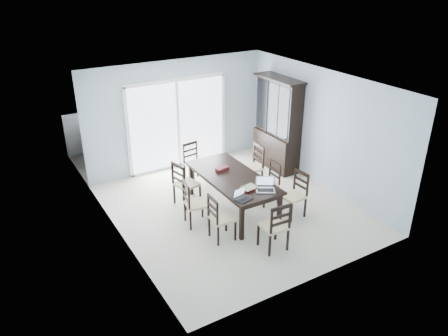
{
  "coord_description": "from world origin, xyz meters",
  "views": [
    {
      "loc": [
        -4.07,
        -6.53,
        4.53
      ],
      "look_at": [
        -0.19,
        0.0,
        0.97
      ],
      "focal_mm": 35.0,
      "sensor_mm": 36.0,
      "label": 1
    }
  ],
  "objects_px": {
    "chair_left_far": "(183,180)",
    "chair_end_near": "(277,222)",
    "chair_left_near": "(218,214)",
    "chair_right_far": "(254,161)",
    "chair_left_mid": "(192,199)",
    "laptop_dark": "(244,197)",
    "laptop_silver": "(266,188)",
    "cell_phone": "(260,193)",
    "hot_tub": "(130,140)",
    "chair_right_near": "(297,189)",
    "china_hutch": "(277,125)",
    "chair_end_far": "(193,158)",
    "game_box": "(222,169)",
    "dining_table": "(232,180)",
    "chair_right_mid": "(271,178)"
  },
  "relations": [
    {
      "from": "china_hutch",
      "to": "chair_left_near",
      "type": "distance_m",
      "value": 3.51
    },
    {
      "from": "cell_phone",
      "to": "chair_right_mid",
      "type": "bearing_deg",
      "value": 50.97
    },
    {
      "from": "chair_left_far",
      "to": "laptop_silver",
      "type": "relative_size",
      "value": 2.61
    },
    {
      "from": "hot_tub",
      "to": "laptop_silver",
      "type": "bearing_deg",
      "value": -77.16
    },
    {
      "from": "chair_left_near",
      "to": "chair_left_far",
      "type": "bearing_deg",
      "value": -178.08
    },
    {
      "from": "chair_left_mid",
      "to": "laptop_dark",
      "type": "distance_m",
      "value": 1.06
    },
    {
      "from": "chair_right_mid",
      "to": "cell_phone",
      "type": "height_order",
      "value": "chair_right_mid"
    },
    {
      "from": "laptop_dark",
      "to": "chair_end_near",
      "type": "bearing_deg",
      "value": -82.79
    },
    {
      "from": "game_box",
      "to": "hot_tub",
      "type": "bearing_deg",
      "value": 103.19
    },
    {
      "from": "chair_left_far",
      "to": "hot_tub",
      "type": "bearing_deg",
      "value": 169.47
    },
    {
      "from": "dining_table",
      "to": "chair_left_near",
      "type": "xyz_separation_m",
      "value": [
        -0.79,
        -0.79,
        -0.13
      ]
    },
    {
      "from": "chair_left_far",
      "to": "laptop_silver",
      "type": "bearing_deg",
      "value": 22.04
    },
    {
      "from": "chair_right_mid",
      "to": "laptop_dark",
      "type": "bearing_deg",
      "value": 125.26
    },
    {
      "from": "chair_left_far",
      "to": "chair_end_near",
      "type": "relative_size",
      "value": 1.02
    },
    {
      "from": "chair_end_far",
      "to": "laptop_silver",
      "type": "xyz_separation_m",
      "value": [
        0.27,
        -2.41,
        0.26
      ]
    },
    {
      "from": "chair_right_mid",
      "to": "game_box",
      "type": "distance_m",
      "value": 1.03
    },
    {
      "from": "cell_phone",
      "to": "hot_tub",
      "type": "xyz_separation_m",
      "value": [
        -0.88,
        4.54,
        -0.33
      ]
    },
    {
      "from": "china_hutch",
      "to": "chair_left_mid",
      "type": "relative_size",
      "value": 2.09
    },
    {
      "from": "chair_left_far",
      "to": "chair_end_near",
      "type": "height_order",
      "value": "chair_left_far"
    },
    {
      "from": "chair_end_far",
      "to": "cell_phone",
      "type": "bearing_deg",
      "value": 84.32
    },
    {
      "from": "chair_left_mid",
      "to": "cell_phone",
      "type": "bearing_deg",
      "value": 62.13
    },
    {
      "from": "chair_left_mid",
      "to": "laptop_silver",
      "type": "height_order",
      "value": "chair_left_mid"
    },
    {
      "from": "chair_left_mid",
      "to": "laptop_silver",
      "type": "distance_m",
      "value": 1.39
    },
    {
      "from": "chair_right_mid",
      "to": "hot_tub",
      "type": "xyz_separation_m",
      "value": [
        -1.68,
        3.8,
        -0.12
      ]
    },
    {
      "from": "china_hutch",
      "to": "cell_phone",
      "type": "distance_m",
      "value": 2.9
    },
    {
      "from": "chair_right_near",
      "to": "laptop_silver",
      "type": "relative_size",
      "value": 2.49
    },
    {
      "from": "chair_right_far",
      "to": "laptop_silver",
      "type": "bearing_deg",
      "value": 155.76
    },
    {
      "from": "china_hutch",
      "to": "laptop_silver",
      "type": "bearing_deg",
      "value": -131.24
    },
    {
      "from": "dining_table",
      "to": "chair_right_mid",
      "type": "height_order",
      "value": "chair_right_mid"
    },
    {
      "from": "chair_right_far",
      "to": "hot_tub",
      "type": "bearing_deg",
      "value": 33.16
    },
    {
      "from": "china_hutch",
      "to": "dining_table",
      "type": "bearing_deg",
      "value": -148.29
    },
    {
      "from": "chair_right_far",
      "to": "laptop_dark",
      "type": "relative_size",
      "value": 3.52
    },
    {
      "from": "chair_left_far",
      "to": "cell_phone",
      "type": "distance_m",
      "value": 1.72
    },
    {
      "from": "chair_left_far",
      "to": "laptop_silver",
      "type": "height_order",
      "value": "chair_left_far"
    },
    {
      "from": "chair_right_near",
      "to": "hot_tub",
      "type": "xyz_separation_m",
      "value": [
        -1.8,
        4.49,
        -0.14
      ]
    },
    {
      "from": "chair_left_near",
      "to": "laptop_silver",
      "type": "distance_m",
      "value": 1.02
    },
    {
      "from": "chair_left_mid",
      "to": "cell_phone",
      "type": "height_order",
      "value": "chair_left_mid"
    },
    {
      "from": "dining_table",
      "to": "chair_right_far",
      "type": "xyz_separation_m",
      "value": [
        0.95,
        0.64,
        -0.07
      ]
    },
    {
      "from": "chair_left_mid",
      "to": "chair_left_near",
      "type": "bearing_deg",
      "value": 22.73
    },
    {
      "from": "game_box",
      "to": "chair_right_far",
      "type": "bearing_deg",
      "value": 17.22
    },
    {
      "from": "laptop_dark",
      "to": "laptop_silver",
      "type": "bearing_deg",
      "value": -2.99
    },
    {
      "from": "chair_left_near",
      "to": "chair_right_far",
      "type": "height_order",
      "value": "chair_right_far"
    },
    {
      "from": "chair_right_near",
      "to": "hot_tub",
      "type": "relative_size",
      "value": 0.55
    },
    {
      "from": "chair_left_far",
      "to": "chair_right_far",
      "type": "bearing_deg",
      "value": 78.13
    },
    {
      "from": "chair_left_mid",
      "to": "chair_right_mid",
      "type": "distance_m",
      "value": 1.81
    },
    {
      "from": "chair_left_far",
      "to": "game_box",
      "type": "relative_size",
      "value": 4.24
    },
    {
      "from": "laptop_silver",
      "to": "cell_phone",
      "type": "relative_size",
      "value": 4.44
    },
    {
      "from": "chair_right_near",
      "to": "chair_left_mid",
      "type": "bearing_deg",
      "value": 66.2
    },
    {
      "from": "chair_left_mid",
      "to": "chair_left_far",
      "type": "relative_size",
      "value": 0.94
    },
    {
      "from": "chair_right_near",
      "to": "laptop_silver",
      "type": "bearing_deg",
      "value": 88.17
    }
  ]
}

